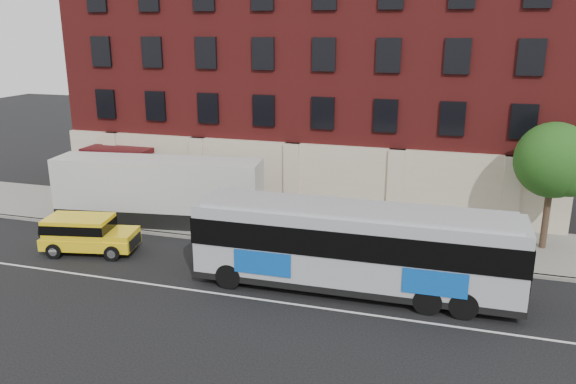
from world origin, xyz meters
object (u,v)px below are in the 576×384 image
(sign_pole, at_px, (111,203))
(shipping_container, at_px, (159,193))
(yellow_suv, at_px, (85,232))
(city_bus, at_px, (355,245))
(street_tree, at_px, (554,163))

(sign_pole, relative_size, shipping_container, 0.22)
(yellow_suv, relative_size, shipping_container, 0.42)
(sign_pole, distance_m, city_bus, 14.39)
(city_bus, xyz_separation_m, yellow_suv, (-13.20, 0.41, -0.97))
(street_tree, distance_m, shipping_container, 20.14)
(sign_pole, relative_size, city_bus, 0.19)
(sign_pole, relative_size, street_tree, 0.40)
(street_tree, xyz_separation_m, shipping_container, (-19.88, -2.06, -2.54))
(city_bus, distance_m, shipping_container, 12.75)
(street_tree, height_order, yellow_suv, street_tree)
(city_bus, relative_size, shipping_container, 1.15)
(sign_pole, distance_m, shipping_container, 2.55)
(street_tree, bearing_deg, sign_pole, -171.39)
(shipping_container, bearing_deg, yellow_suv, -107.82)
(street_tree, relative_size, city_bus, 0.47)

